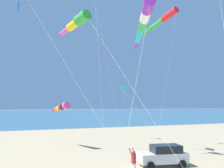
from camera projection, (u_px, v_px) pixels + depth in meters
The scene contains 9 objects.
ocean_water_strip at pixel (33, 113), 164.75m from camera, with size 240.00×600.00×0.01m, color #386B84.
parked_car at pixel (163, 155), 21.17m from camera, with size 2.65×4.55×1.85m.
cooler_box at pixel (152, 156), 24.27m from camera, with size 0.62×0.42×0.42m.
person_adult_flyer at pixel (134, 160), 18.68m from camera, with size 0.65×0.53×1.98m.
kite_windsock_magenta_far_left at pixel (62, 107), 30.42m from camera, with size 9.63×7.36×5.91m.
kite_windsock_long_streamer_right at pixel (78, 22), 17.15m from camera, with size 14.37×3.53×12.12m.
kite_windsock_checkered_midright at pixel (144, 22), 12.55m from camera, with size 8.89×5.83×10.44m.
kite_delta_purple_drifting at pixel (124, 89), 38.61m from camera, with size 14.34×1.44×8.62m.
kite_windsock_red_high_left at pixel (163, 20), 30.46m from camera, with size 9.04×5.30×17.46m.
Camera 1 is at (-9.75, 7.53, 5.41)m, focal length 37.73 mm.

